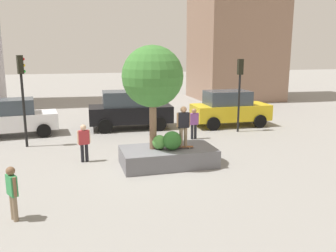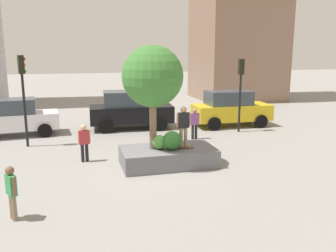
% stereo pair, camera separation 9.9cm
% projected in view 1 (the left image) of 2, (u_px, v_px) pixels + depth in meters
% --- Properties ---
extents(ground_plane, '(120.00, 120.00, 0.00)m').
position_uv_depth(ground_plane, '(154.00, 166.00, 14.25)').
color(ground_plane, gray).
extents(planter_ledge, '(3.73, 2.01, 0.71)m').
position_uv_depth(planter_ledge, '(168.00, 156.00, 14.37)').
color(planter_ledge, slate).
rests_on(planter_ledge, ground).
extents(plaza_tree, '(2.37, 2.37, 4.04)m').
position_uv_depth(plaza_tree, '(153.00, 77.00, 13.64)').
color(plaza_tree, brown).
rests_on(plaza_tree, planter_ledge).
extents(boxwood_shrub, '(0.74, 0.74, 0.74)m').
position_uv_depth(boxwood_shrub, '(172.00, 141.00, 13.98)').
color(boxwood_shrub, '#2D6628').
rests_on(boxwood_shrub, planter_ledge).
extents(hedge_clump, '(0.57, 0.57, 0.57)m').
position_uv_depth(hedge_clump, '(159.00, 142.00, 14.08)').
color(hedge_clump, '#4C8C3D').
rests_on(hedge_clump, planter_ledge).
extents(skateboard, '(0.83, 0.40, 0.07)m').
position_uv_depth(skateboard, '(183.00, 147.00, 14.26)').
color(skateboard, brown).
rests_on(skateboard, planter_ledge).
extents(skateboarder, '(0.55, 0.25, 1.62)m').
position_uv_depth(skateboarder, '(183.00, 123.00, 14.06)').
color(skateboarder, '#847056').
rests_on(skateboarder, skateboard).
extents(police_car, '(4.47, 2.36, 2.00)m').
position_uv_depth(police_car, '(14.00, 117.00, 19.10)').
color(police_car, white).
rests_on(police_car, ground).
extents(sedan_parked, '(4.87, 2.44, 2.22)m').
position_uv_depth(sedan_parked, '(129.00, 110.00, 20.91)').
color(sedan_parked, black).
rests_on(sedan_parked, ground).
extents(taxi_cab, '(4.66, 2.24, 2.15)m').
position_uv_depth(taxi_cab, '(230.00, 108.00, 21.67)').
color(taxi_cab, gold).
rests_on(taxi_cab, ground).
extents(traffic_light_corner, '(0.28, 0.34, 4.07)m').
position_uv_depth(traffic_light_corner, '(240.00, 82.00, 19.76)').
color(traffic_light_corner, black).
rests_on(traffic_light_corner, ground).
extents(traffic_light_median, '(0.37, 0.34, 4.32)m').
position_uv_depth(traffic_light_median, '(22.00, 85.00, 16.56)').
color(traffic_light_median, black).
rests_on(traffic_light_median, ground).
extents(bystander_watching, '(0.55, 0.25, 1.61)m').
position_uv_depth(bystander_watching, '(194.00, 121.00, 18.48)').
color(bystander_watching, black).
rests_on(bystander_watching, ground).
extents(pedestrian_crossing, '(0.35, 0.47, 1.53)m').
position_uv_depth(pedestrian_crossing, '(12.00, 190.00, 9.59)').
color(pedestrian_crossing, '#847056').
rests_on(pedestrian_crossing, ground).
extents(passerby_with_bag, '(0.53, 0.25, 1.58)m').
position_uv_depth(passerby_with_bag, '(84.00, 140.00, 14.67)').
color(passerby_with_bag, black).
rests_on(passerby_with_bag, ground).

